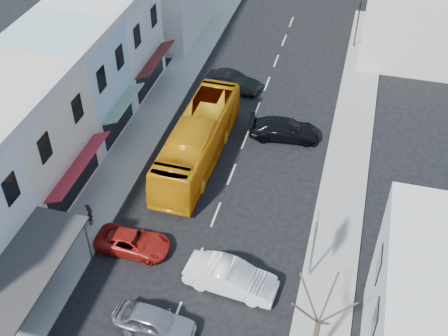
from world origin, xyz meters
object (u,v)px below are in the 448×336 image
Objects in this scene: bus at (198,142)px; car_silver at (154,322)px; car_red at (133,241)px; street_tree at (318,323)px; pedestrian_left at (90,213)px; direction_sign at (313,250)px; car_white at (231,279)px; traffic_signal at (357,25)px.

car_silver is (1.90, -13.86, -0.85)m from bus.
street_tree is at bearing -112.73° from car_red.
pedestrian_left is 13.64m from direction_sign.
bus reaches higher than pedestrian_left.
car_white is 4.73m from direction_sign.
pedestrian_left is at bearing 176.98° from direction_sign.
car_white is 6.63m from street_tree.
direction_sign is (9.05, -8.29, 0.61)m from bus.
car_white is 0.98× the size of traffic_signal.
direction_sign reaches higher than car_red.
car_white is at bearing -122.75° from pedestrian_left.
traffic_signal reaches higher than bus.
direction_sign reaches higher than car_white.
direction_sign reaches higher than bus.
pedestrian_left reaches higher than car_white.
direction_sign reaches higher than car_silver.
car_silver is 8.48m from street_tree.
traffic_signal is at bearing 91.42° from street_tree.
bus is 2.52× the size of car_red.
traffic_signal is at bearing 89.09° from direction_sign.
pedestrian_left is at bearing 69.12° from car_red.
car_red is (-1.24, -9.01, -0.85)m from bus.
traffic_signal is at bearing 65.91° from bus.
street_tree is (9.93, -13.67, 1.87)m from bus.
street_tree is at bearing -52.81° from bus.
car_white is (4.98, -10.20, -0.85)m from bus.
traffic_signal is at bearing -8.37° from car_silver.
car_red is 0.67× the size of street_tree.
car_silver is 33.98m from traffic_signal.
car_white is at bearing 144.99° from street_tree.
traffic_signal is (-0.82, 32.97, -1.18)m from street_tree.
direction_sign is 5.59m from street_tree.
traffic_signal is at bearing -45.12° from pedestrian_left.
street_tree is (8.03, 0.20, 2.72)m from car_silver.
car_red is at bearing -129.17° from pedestrian_left.
car_white is 6.34m from car_red.
car_white is 1.02× the size of direction_sign.
car_red is 30.19m from traffic_signal.
street_tree reaches higher than car_silver.
pedestrian_left reaches higher than car_silver.
car_red is 1.07× the size of direction_sign.
car_silver is 9.18m from direction_sign.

